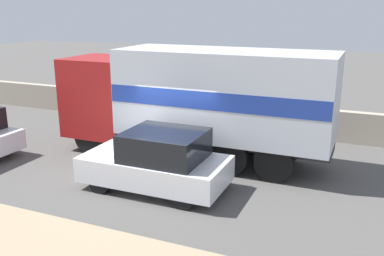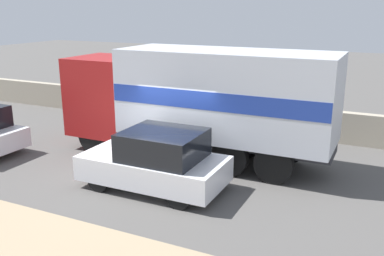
{
  "view_description": "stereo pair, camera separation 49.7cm",
  "coord_description": "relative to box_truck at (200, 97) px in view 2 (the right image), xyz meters",
  "views": [
    {
      "loc": [
        5.13,
        -9.78,
        4.72
      ],
      "look_at": [
        0.57,
        0.96,
        1.4
      ],
      "focal_mm": 40.0,
      "sensor_mm": 36.0,
      "label": 1
    },
    {
      "loc": [
        5.59,
        -9.57,
        4.72
      ],
      "look_at": [
        0.57,
        0.96,
        1.4
      ],
      "focal_mm": 40.0,
      "sensor_mm": 36.0,
      "label": 2
    }
  ],
  "objects": [
    {
      "name": "ground_plane",
      "position": [
        -0.23,
        -2.26,
        -2.02
      ],
      "size": [
        80.0,
        80.0,
        0.0
      ],
      "primitive_type": "plane",
      "color": "#514F4C"
    },
    {
      "name": "box_truck",
      "position": [
        0.0,
        0.0,
        0.0
      ],
      "size": [
        8.7,
        2.39,
        3.49
      ],
      "rotation": [
        0.0,
        0.0,
        3.14
      ],
      "color": "maroon",
      "rests_on": "ground_plane"
    },
    {
      "name": "car_hatchback",
      "position": [
        -0.07,
        -2.61,
        -1.24
      ],
      "size": [
        3.85,
        1.89,
        1.62
      ],
      "rotation": [
        0.0,
        0.0,
        3.14
      ],
      "color": "silver",
      "rests_on": "ground_plane"
    },
    {
      "name": "stone_wall_backdrop",
      "position": [
        -0.23,
        3.72,
        -1.45
      ],
      "size": [
        60.0,
        0.35,
        1.14
      ],
      "color": "#A39984",
      "rests_on": "ground_plane"
    }
  ]
}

